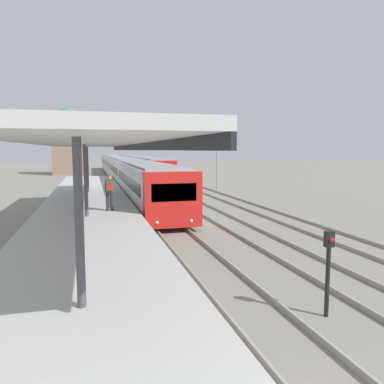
# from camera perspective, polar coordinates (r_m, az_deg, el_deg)

# --- Properties ---
(platform_canopy) EXTENTS (4.00, 24.26, 3.27)m
(platform_canopy) POSITION_cam_1_polar(r_m,az_deg,el_deg) (16.54, -15.91, 7.24)
(platform_canopy) COLOR beige
(platform_canopy) RESTS_ON station_platform
(person_on_platform) EXTENTS (0.40, 0.40, 1.66)m
(person_on_platform) POSITION_cam_1_polar(r_m,az_deg,el_deg) (17.86, -12.47, 0.31)
(person_on_platform) COLOR #2D2D33
(person_on_platform) RESTS_ON station_platform
(train_near) EXTENTS (2.67, 63.87, 2.94)m
(train_near) POSITION_cam_1_polar(r_m,az_deg,el_deg) (48.42, -10.92, 3.75)
(train_near) COLOR red
(train_near) RESTS_ON ground_plane
(train_far) EXTENTS (2.65, 45.72, 2.89)m
(train_far) POSITION_cam_1_polar(r_m,az_deg,el_deg) (59.07, -8.50, 4.23)
(train_far) COLOR red
(train_far) RESTS_ON ground_plane
(signal_post_near) EXTENTS (0.20, 0.21, 1.99)m
(signal_post_near) POSITION_cam_1_polar(r_m,az_deg,el_deg) (9.12, 20.05, -10.34)
(signal_post_near) COLOR black
(signal_post_near) RESTS_ON ground_plane
(signal_mast_far) EXTENTS (0.28, 0.29, 4.63)m
(signal_mast_far) POSITION_cam_1_polar(r_m,az_deg,el_deg) (35.59, 3.86, 5.03)
(signal_mast_far) COLOR gray
(signal_mast_far) RESTS_ON ground_plane
(distant_domed_building) EXTENTS (4.71, 4.71, 10.28)m
(distant_domed_building) POSITION_cam_1_polar(r_m,az_deg,el_deg) (61.65, -18.28, 7.02)
(distant_domed_building) COLOR #89705B
(distant_domed_building) RESTS_ON ground_plane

